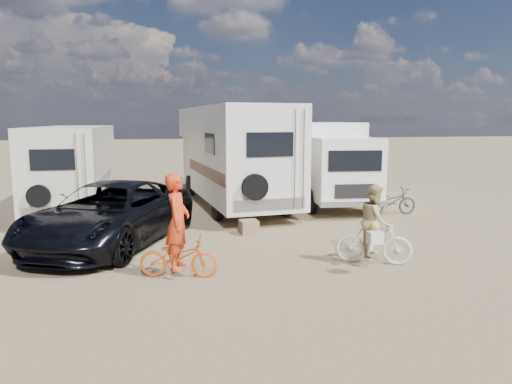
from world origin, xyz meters
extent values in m
plane|color=#957D59|center=(0.00, 0.00, 0.00)|extent=(140.00, 140.00, 0.00)
imported|color=black|center=(-3.87, 2.14, 0.79)|extent=(4.74, 6.25, 1.58)
imported|color=#E05210|center=(-2.31, -0.80, 0.42)|extent=(1.68, 0.95, 0.83)
imported|color=beige|center=(1.94, -0.78, 0.50)|extent=(1.70, 1.12, 1.00)
imported|color=red|center=(-2.31, -0.80, 0.97)|extent=(0.63, 0.80, 1.93)
imported|color=tan|center=(1.94, -0.78, 0.79)|extent=(0.87, 0.95, 1.59)
imported|color=#282B28|center=(4.93, 4.14, 0.45)|extent=(1.73, 0.62, 0.91)
cube|color=#23508A|center=(-2.27, 3.61, 0.19)|extent=(0.49, 0.36, 0.39)
cube|color=#82674B|center=(-0.22, 2.52, 0.19)|extent=(0.51, 0.51, 0.38)
camera|label=1|loc=(-2.69, -10.17, 3.15)|focal=33.34mm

